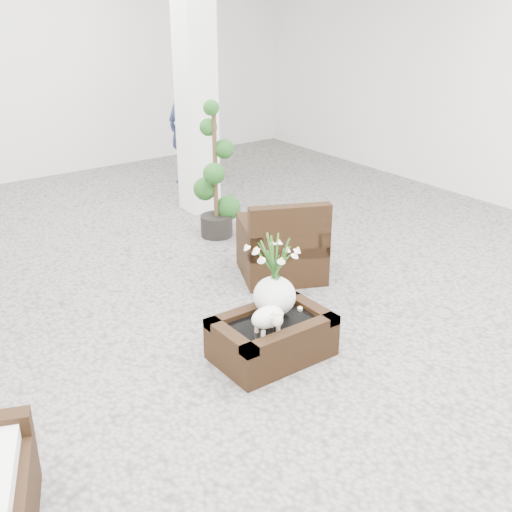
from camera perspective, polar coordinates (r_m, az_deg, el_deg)
ground at (r=5.75m, az=-0.59°, el=-5.36°), size 11.00×11.00×0.00m
column at (r=8.11m, az=-5.45°, el=16.05°), size 0.40×0.40×3.50m
coffee_table at (r=5.09m, az=1.42°, el=-7.44°), size 0.90×0.60×0.31m
sheep_figurine at (r=4.83m, az=1.04°, el=-5.69°), size 0.28×0.23×0.21m
planter_narcissus at (r=4.96m, az=1.70°, el=-1.07°), size 0.44×0.44×0.80m
tealight at (r=5.19m, az=3.95°, el=-4.70°), size 0.04×0.04×0.03m
armchair at (r=6.39m, az=2.29°, el=1.81°), size 1.03×1.02×0.84m
topiary at (r=7.31m, az=-3.66°, el=7.56°), size 0.42×0.42×1.56m
shopper at (r=9.35m, az=-6.16°, el=11.92°), size 0.58×0.76×1.88m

